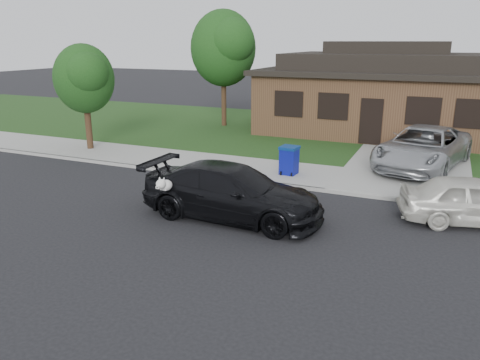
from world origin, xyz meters
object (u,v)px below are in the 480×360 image
at_px(sedan, 232,192).
at_px(minivan, 423,147).
at_px(recycling_bin, 289,160).
at_px(white_compact, 474,200).

height_order(sedan, minivan, minivan).
bearing_deg(sedan, recycling_bin, -1.27).
distance_m(minivan, white_compact, 5.45).
xyz_separation_m(sedan, recycling_bin, (0.20, 4.56, -0.11)).
bearing_deg(minivan, white_compact, -59.71).
xyz_separation_m(sedan, white_compact, (6.20, 2.24, -0.09)).
bearing_deg(sedan, white_compact, -68.87).
distance_m(sedan, white_compact, 6.59).
height_order(sedan, recycling_bin, sedan).
bearing_deg(recycling_bin, sedan, -87.94).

